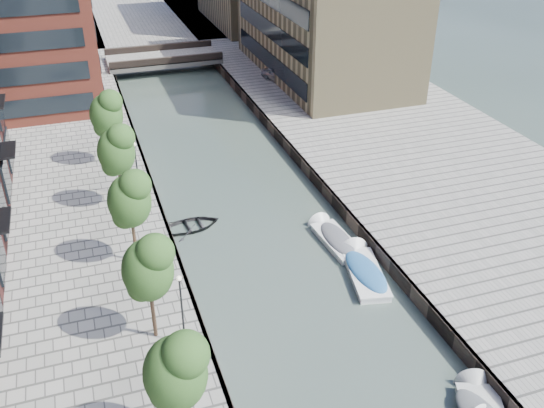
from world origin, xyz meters
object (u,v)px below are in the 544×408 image
motorboat_4 (334,238)px  tree_6 (106,112)px  tree_5 (116,149)px  tree_4 (129,198)px  motorboat_3 (363,270)px  car (277,75)px  tree_2 (175,369)px  tree_3 (147,266)px  bridge (163,58)px  sloop_4 (192,228)px

motorboat_4 → tree_6: bearing=131.4°
tree_5 → motorboat_4: size_ratio=1.15×
tree_4 → motorboat_4: tree_4 is taller
motorboat_3 → car: (5.97, 33.42, 1.45)m
tree_2 → tree_3: 7.00m
tree_3 → tree_2: bearing=-90.0°
bridge → sloop_4: bridge is taller
tree_4 → tree_5: same height
tree_3 → sloop_4: size_ratio=1.48×
bridge → motorboat_3: bearing=-84.2°
motorboat_3 → car: bearing=79.9°
tree_5 → car: tree_5 is taller
tree_2 → tree_5: same height
tree_3 → tree_5: bearing=90.0°
tree_4 → motorboat_4: 13.76m
motorboat_3 → bridge: bearing=95.8°
motorboat_4 → car: bearing=78.1°
car → tree_4: bearing=-147.3°
tree_4 → tree_2: bearing=-90.0°
tree_2 → motorboat_3: 17.00m
sloop_4 → motorboat_3: (8.87, -8.44, 0.22)m
tree_2 → sloop_4: 19.30m
tree_5 → car: (19.00, 22.07, -3.64)m
tree_2 → tree_3: (0.00, 7.00, 0.00)m
tree_3 → tree_5: (0.00, 14.00, 0.00)m
tree_5 → sloop_4: bearing=-35.0°
tree_5 → sloop_4: tree_5 is taller
tree_2 → sloop_4: size_ratio=1.48×
tree_6 → tree_2: bearing=-90.0°
bridge → car: bearing=-46.2°
tree_2 → tree_6: (0.00, 28.00, 0.00)m
tree_2 → car: bearing=66.2°
tree_3 → tree_6: bearing=90.0°
motorboat_3 → tree_5: bearing=138.9°
tree_2 → tree_6: 28.00m
tree_2 → motorboat_3: bearing=36.5°
motorboat_3 → sloop_4: bearing=136.4°
tree_4 → tree_5: (0.00, 7.00, 0.00)m
bridge → tree_2: size_ratio=2.18×
tree_6 → car: bearing=38.4°
tree_3 → tree_4: same height
bridge → sloop_4: bearing=-96.9°
tree_3 → motorboat_4: bearing=27.1°
bridge → tree_5: (-8.50, -33.00, 3.92)m
bridge → motorboat_4: size_ratio=2.52×
tree_6 → motorboat_3: (13.04, -18.36, -5.09)m
bridge → motorboat_3: 44.60m
tree_6 → car: 24.52m
tree_3 → motorboat_4: size_ratio=1.15×
bridge → car: size_ratio=3.31×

